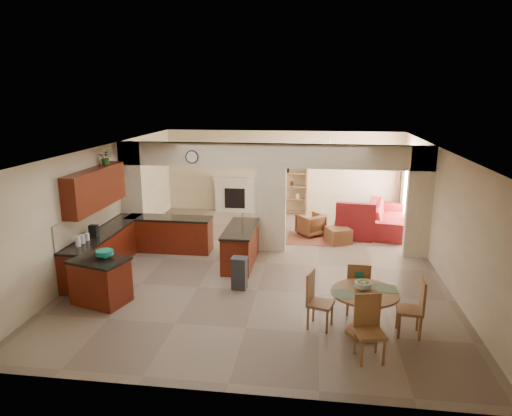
# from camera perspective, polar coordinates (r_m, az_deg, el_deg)

# --- Properties ---
(floor) EXTENTS (10.00, 10.00, 0.00)m
(floor) POSITION_cam_1_polar(r_m,az_deg,el_deg) (11.21, 1.23, -6.89)
(floor) COLOR #84705B
(floor) RESTS_ON ground
(ceiling) EXTENTS (10.00, 10.00, 0.00)m
(ceiling) POSITION_cam_1_polar(r_m,az_deg,el_deg) (10.53, 1.31, 7.48)
(ceiling) COLOR white
(ceiling) RESTS_ON wall_back
(wall_back) EXTENTS (8.00, 0.00, 8.00)m
(wall_back) POSITION_cam_1_polar(r_m,az_deg,el_deg) (15.66, 3.29, 4.50)
(wall_back) COLOR beige
(wall_back) RESTS_ON floor
(wall_front) EXTENTS (8.00, 0.00, 8.00)m
(wall_front) POSITION_cam_1_polar(r_m,az_deg,el_deg) (6.11, -3.99, -11.35)
(wall_front) COLOR beige
(wall_front) RESTS_ON floor
(wall_left) EXTENTS (0.00, 10.00, 10.00)m
(wall_left) POSITION_cam_1_polar(r_m,az_deg,el_deg) (11.89, -18.27, 0.68)
(wall_left) COLOR beige
(wall_left) RESTS_ON floor
(wall_right) EXTENTS (0.00, 10.00, 10.00)m
(wall_right) POSITION_cam_1_polar(r_m,az_deg,el_deg) (11.10, 22.26, -0.60)
(wall_right) COLOR beige
(wall_right) RESTS_ON floor
(partition_left_pier) EXTENTS (0.60, 0.25, 2.80)m
(partition_left_pier) POSITION_cam_1_polar(r_m,az_deg,el_deg) (12.65, -15.11, 1.70)
(partition_left_pier) COLOR beige
(partition_left_pier) RESTS_ON floor
(partition_center_pier) EXTENTS (0.80, 0.25, 2.20)m
(partition_center_pier) POSITION_cam_1_polar(r_m,az_deg,el_deg) (11.82, 1.80, -0.17)
(partition_center_pier) COLOR beige
(partition_center_pier) RESTS_ON floor
(partition_right_pier) EXTENTS (0.60, 0.25, 2.80)m
(partition_right_pier) POSITION_cam_1_polar(r_m,az_deg,el_deg) (11.97, 19.71, 0.66)
(partition_right_pier) COLOR beige
(partition_right_pier) RESTS_ON floor
(partition_header) EXTENTS (8.00, 0.25, 0.60)m
(partition_header) POSITION_cam_1_polar(r_m,az_deg,el_deg) (11.55, 1.85, 6.57)
(partition_header) COLOR beige
(partition_header) RESTS_ON partition_center_pier
(kitchen_counter) EXTENTS (2.52, 3.29, 1.48)m
(kitchen_counter) POSITION_cam_1_polar(r_m,az_deg,el_deg) (11.62, -15.14, -4.19)
(kitchen_counter) COLOR #481108
(kitchen_counter) RESTS_ON floor
(upper_cabinets) EXTENTS (0.35, 2.40, 0.90)m
(upper_cabinets) POSITION_cam_1_polar(r_m,az_deg,el_deg) (11.00, -19.41, 2.32)
(upper_cabinets) COLOR #481108
(upper_cabinets) RESTS_ON wall_left
(peninsula) EXTENTS (0.70, 1.85, 0.91)m
(peninsula) POSITION_cam_1_polar(r_m,az_deg,el_deg) (11.02, -1.93, -4.73)
(peninsula) COLOR #481108
(peninsula) RESTS_ON floor
(wall_clock) EXTENTS (0.34, 0.03, 0.34)m
(wall_clock) POSITION_cam_1_polar(r_m,az_deg,el_deg) (11.78, -8.01, 6.35)
(wall_clock) COLOR #4B2A19
(wall_clock) RESTS_ON partition_header
(rug) EXTENTS (1.60, 1.30, 0.01)m
(rug) POSITION_cam_1_polar(r_m,az_deg,el_deg) (13.13, 7.48, -3.79)
(rug) COLOR brown
(rug) RESTS_ON floor
(fireplace) EXTENTS (1.60, 0.35, 1.20)m
(fireplace) POSITION_cam_1_polar(r_m,az_deg,el_deg) (15.84, -2.58, 1.73)
(fireplace) COLOR beige
(fireplace) RESTS_ON floor
(shelving_unit) EXTENTS (1.00, 0.32, 1.80)m
(shelving_unit) POSITION_cam_1_polar(r_m,az_deg,el_deg) (15.55, 4.50, 2.54)
(shelving_unit) COLOR olive
(shelving_unit) RESTS_ON floor
(window_a) EXTENTS (0.02, 0.90, 1.90)m
(window_a) POSITION_cam_1_polar(r_m,az_deg,el_deg) (13.31, 19.65, 1.08)
(window_a) COLOR white
(window_a) RESTS_ON wall_right
(window_b) EXTENTS (0.02, 0.90, 1.90)m
(window_b) POSITION_cam_1_polar(r_m,az_deg,el_deg) (14.94, 18.35, 2.55)
(window_b) COLOR white
(window_b) RESTS_ON wall_right
(glazed_door) EXTENTS (0.02, 0.70, 2.10)m
(glazed_door) POSITION_cam_1_polar(r_m,az_deg,el_deg) (14.16, 18.92, 1.26)
(glazed_door) COLOR white
(glazed_door) RESTS_ON wall_right
(drape_a_left) EXTENTS (0.10, 0.28, 2.30)m
(drape_a_left) POSITION_cam_1_polar(r_m,az_deg,el_deg) (12.73, 20.02, 0.48)
(drape_a_left) COLOR #45211B
(drape_a_left) RESTS_ON wall_right
(drape_a_right) EXTENTS (0.10, 0.28, 2.30)m
(drape_a_right) POSITION_cam_1_polar(r_m,az_deg,el_deg) (13.88, 19.00, 1.64)
(drape_a_right) COLOR #45211B
(drape_a_right) RESTS_ON wall_right
(drape_b_left) EXTENTS (0.10, 0.28, 2.30)m
(drape_b_left) POSITION_cam_1_polar(r_m,az_deg,el_deg) (14.36, 18.62, 2.07)
(drape_b_left) COLOR #45211B
(drape_b_left) RESTS_ON wall_right
(drape_b_right) EXTENTS (0.10, 0.28, 2.30)m
(drape_b_right) POSITION_cam_1_polar(r_m,az_deg,el_deg) (15.51, 17.81, 3.00)
(drape_b_right) COLOR #45211B
(drape_b_right) RESTS_ON wall_right
(ceiling_fan) EXTENTS (1.00, 1.00, 0.10)m
(ceiling_fan) POSITION_cam_1_polar(r_m,az_deg,el_deg) (13.48, 9.13, 7.75)
(ceiling_fan) COLOR white
(ceiling_fan) RESTS_ON ceiling
(kitchen_island) EXTENTS (1.21, 1.01, 0.91)m
(kitchen_island) POSITION_cam_1_polar(r_m,az_deg,el_deg) (9.55, -18.85, -8.60)
(kitchen_island) COLOR #481108
(kitchen_island) RESTS_ON floor
(teal_bowl) EXTENTS (0.33, 0.33, 0.16)m
(teal_bowl) POSITION_cam_1_polar(r_m,az_deg,el_deg) (9.38, -18.38, -5.50)
(teal_bowl) COLOR #148A74
(teal_bowl) RESTS_ON kitchen_island
(trash_can) EXTENTS (0.32, 0.28, 0.64)m
(trash_can) POSITION_cam_1_polar(r_m,az_deg,el_deg) (9.71, -2.09, -8.29)
(trash_can) COLOR #2C2D2F
(trash_can) RESTS_ON floor
(dining_table) EXTENTS (1.15, 1.15, 0.78)m
(dining_table) POSITION_cam_1_polar(r_m,az_deg,el_deg) (8.13, 13.37, -11.82)
(dining_table) COLOR olive
(dining_table) RESTS_ON floor
(fruit_bowl) EXTENTS (0.29, 0.29, 0.16)m
(fruit_bowl) POSITION_cam_1_polar(r_m,az_deg,el_deg) (8.05, 13.22, -9.39)
(fruit_bowl) COLOR #6AA022
(fruit_bowl) RESTS_ON dining_table
(sofa) EXTENTS (2.89, 1.55, 0.80)m
(sofa) POSITION_cam_1_polar(r_m,az_deg,el_deg) (14.30, 15.99, -1.08)
(sofa) COLOR maroon
(sofa) RESTS_ON floor
(chaise) EXTENTS (1.18, 1.00, 0.43)m
(chaise) POSITION_cam_1_polar(r_m,az_deg,el_deg) (13.40, 12.09, -2.66)
(chaise) COLOR maroon
(chaise) RESTS_ON floor
(armchair) EXTENTS (0.95, 0.95, 0.63)m
(armchair) POSITION_cam_1_polar(r_m,az_deg,el_deg) (13.34, 6.84, -2.08)
(armchair) COLOR maroon
(armchair) RESTS_ON floor
(ottoman) EXTENTS (0.78, 0.78, 0.43)m
(ottoman) POSITION_cam_1_polar(r_m,az_deg,el_deg) (12.79, 10.23, -3.39)
(ottoman) COLOR maroon
(ottoman) RESTS_ON floor
(plant) EXTENTS (0.33, 0.30, 0.33)m
(plant) POSITION_cam_1_polar(r_m,az_deg,el_deg) (11.44, -18.29, 5.98)
(plant) COLOR #194512
(plant) RESTS_ON upper_cabinets
(chair_north) EXTENTS (0.44, 0.44, 1.02)m
(chair_north) POSITION_cam_1_polar(r_m,az_deg,el_deg) (8.76, 12.62, -9.55)
(chair_north) COLOR olive
(chair_north) RESTS_ON floor
(chair_east) EXTENTS (0.45, 0.45, 1.02)m
(chair_east) POSITION_cam_1_polar(r_m,az_deg,el_deg) (8.31, 19.29, -11.39)
(chair_east) COLOR olive
(chair_east) RESTS_ON floor
(chair_south) EXTENTS (0.50, 0.50, 1.02)m
(chair_south) POSITION_cam_1_polar(r_m,az_deg,el_deg) (7.48, 13.91, -13.95)
(chair_south) COLOR olive
(chair_south) RESTS_ON floor
(chair_west) EXTENTS (0.52, 0.52, 1.02)m
(chair_west) POSITION_cam_1_polar(r_m,az_deg,el_deg) (8.20, 7.50, -11.03)
(chair_west) COLOR olive
(chair_west) RESTS_ON floor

